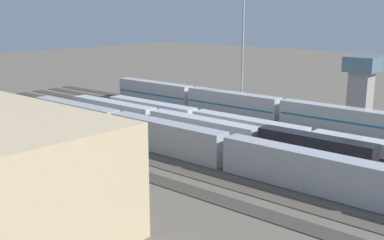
{
  "coord_description": "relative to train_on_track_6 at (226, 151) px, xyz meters",
  "views": [
    {
      "loc": [
        -52.18,
        62.65,
        22.19
      ],
      "look_at": [
        4.34,
        -2.48,
        2.5
      ],
      "focal_mm": 44.42,
      "sensor_mm": 36.0,
      "label": 1
    }
  ],
  "objects": [
    {
      "name": "ground_plane",
      "position": [
        13.01,
        -10.0,
        -2.62
      ],
      "size": [
        400.0,
        400.0,
        0.0
      ],
      "primitive_type": "plane",
      "color": "#60594F"
    },
    {
      "name": "track_bed_0",
      "position": [
        13.01,
        -30.0,
        -2.56
      ],
      "size": [
        140.0,
        2.8,
        0.12
      ],
      "primitive_type": "cube",
      "color": "#3D3833",
      "rests_on": "ground_plane"
    },
    {
      "name": "track_bed_1",
      "position": [
        13.01,
        -25.0,
        -2.56
      ],
      "size": [
        140.0,
        2.8,
        0.12
      ],
      "primitive_type": "cube",
      "color": "#3D3833",
      "rests_on": "ground_plane"
    },
    {
      "name": "track_bed_2",
      "position": [
        13.01,
        -20.0,
        -2.56
      ],
      "size": [
        140.0,
        2.8,
        0.12
      ],
      "primitive_type": "cube",
      "color": "#3D3833",
      "rests_on": "ground_plane"
    },
    {
      "name": "track_bed_3",
      "position": [
        13.01,
        -15.0,
        -2.56
      ],
      "size": [
        140.0,
        2.8,
        0.12
      ],
      "primitive_type": "cube",
      "color": "#3D3833",
      "rests_on": "ground_plane"
    },
    {
      "name": "track_bed_4",
      "position": [
        13.01,
        -10.0,
        -2.56
      ],
      "size": [
        140.0,
        2.8,
        0.12
      ],
      "primitive_type": "cube",
      "color": "#4C443D",
      "rests_on": "ground_plane"
    },
    {
      "name": "track_bed_5",
      "position": [
        13.01,
        -5.0,
        -2.56
      ],
      "size": [
        140.0,
        2.8,
        0.12
      ],
      "primitive_type": "cube",
      "color": "#4C443D",
      "rests_on": "ground_plane"
    },
    {
      "name": "track_bed_6",
      "position": [
        13.01,
        0.0,
        -2.56
      ],
      "size": [
        140.0,
        2.8,
        0.12
      ],
      "primitive_type": "cube",
      "color": "#4C443D",
      "rests_on": "ground_plane"
    },
    {
      "name": "track_bed_7",
      "position": [
        13.01,
        5.0,
        -2.56
      ],
      "size": [
        140.0,
        2.8,
        0.12
      ],
      "primitive_type": "cube",
      "color": "#4C443D",
      "rests_on": "ground_plane"
    },
    {
      "name": "track_bed_8",
      "position": [
        13.01,
        10.0,
        -2.56
      ],
      "size": [
        140.0,
        2.8,
        0.12
      ],
      "primitive_type": "cube",
      "color": "#3D3833",
      "rests_on": "ground_plane"
    },
    {
      "name": "train_on_track_6",
      "position": [
        0.0,
        0.0,
        0.0
      ],
      "size": [
        95.6,
        3.0,
        5.0
      ],
      "color": "#A8AAB2",
      "rests_on": "ground_plane"
    },
    {
      "name": "train_on_track_4",
      "position": [
        14.5,
        -10.0,
        -0.51
      ],
      "size": [
        66.4,
        3.0,
        4.4
      ],
      "color": "black",
      "rests_on": "ground_plane"
    },
    {
      "name": "train_on_track_0",
      "position": [
        8.79,
        -30.0,
        -0.02
      ],
      "size": [
        95.6,
        3.06,
        5.0
      ],
      "color": "#B7BABF",
      "rests_on": "ground_plane"
    },
    {
      "name": "train_on_track_3",
      "position": [
        6.63,
        -15.0,
        -0.61
      ],
      "size": [
        71.4,
        3.06,
        3.8
      ],
      "color": "silver",
      "rests_on": "ground_plane"
    },
    {
      "name": "light_mast_0",
      "position": [
        20.57,
        -32.94,
        15.7
      ],
      "size": [
        2.8,
        0.7,
        29.02
      ],
      "color": "#9EA0A5",
      "rests_on": "ground_plane"
    },
    {
      "name": "control_tower",
      "position": [
        -3.15,
        -40.36,
        5.34
      ],
      "size": [
        6.0,
        6.0,
        13.62
      ],
      "color": "gray",
      "rests_on": "ground_plane"
    }
  ]
}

